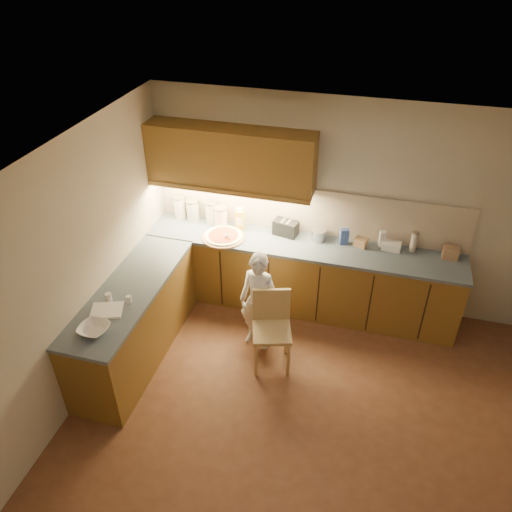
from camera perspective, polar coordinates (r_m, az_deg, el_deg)
name	(u,v)px	position (r m, az deg, el deg)	size (l,w,h in m)	color
room	(312,283)	(4.05, 6.45, -3.06)	(4.54, 4.50, 2.62)	brown
l_counter	(247,290)	(5.91, -1.03, -3.89)	(3.77, 2.62, 0.92)	brown
backsplash	(308,211)	(5.99, 5.94, 5.14)	(3.75, 0.02, 0.58)	#BFAC94
upper_cabinets	(230,158)	(5.76, -2.97, 11.12)	(1.95, 0.36, 0.73)	brown
pizza_on_board	(224,236)	(5.99, -3.73, 2.24)	(0.51, 0.51, 0.21)	tan
child	(259,302)	(5.50, 0.30, -5.26)	(0.44, 0.29, 1.22)	white
wooden_chair	(272,324)	(5.37, 1.79, -7.73)	(0.50, 0.50, 0.90)	tan
mixing_bowl	(94,329)	(4.90, -18.04, -7.95)	(0.28, 0.28, 0.07)	white
canister_a	(180,207)	(6.39, -8.70, 5.52)	(0.15, 0.15, 0.31)	silver
canister_b	(193,210)	(6.33, -7.23, 5.20)	(0.16, 0.16, 0.28)	beige
canister_c	(212,212)	(6.25, -5.10, 4.98)	(0.16, 0.16, 0.29)	silver
canister_d	(221,217)	(6.18, -4.03, 4.52)	(0.16, 0.16, 0.27)	white
oil_jug	(240,220)	(6.10, -1.85, 4.19)	(0.10, 0.07, 0.30)	gold
toaster	(286,228)	(6.02, 3.42, 3.23)	(0.32, 0.22, 0.19)	black
steel_pot	(319,235)	(5.97, 7.17, 2.45)	(0.18, 0.18, 0.14)	#B3B3B8
blue_box	(344,236)	(5.92, 10.05, 2.21)	(0.10, 0.07, 0.19)	#3852A8
card_box_a	(361,242)	(5.94, 11.88, 1.54)	(0.14, 0.10, 0.10)	tan
white_bottle	(382,239)	(5.97, 14.22, 1.91)	(0.07, 0.07, 0.20)	white
flat_pack	(391,246)	(5.97, 15.20, 1.13)	(0.22, 0.15, 0.09)	silver
tall_jar	(414,241)	(5.96, 17.59, 1.59)	(0.08, 0.08, 0.25)	white
card_box_b	(451,253)	(6.02, 21.35, 0.35)	(0.17, 0.13, 0.13)	#A67C59
dough_cloth	(107,310)	(5.12, -16.68, -5.96)	(0.30, 0.24, 0.02)	white
spice_jar_a	(109,297)	(5.22, -16.50, -4.53)	(0.07, 0.07, 0.09)	silver
spice_jar_b	(129,299)	(5.15, -14.32, -4.80)	(0.05, 0.05, 0.07)	white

